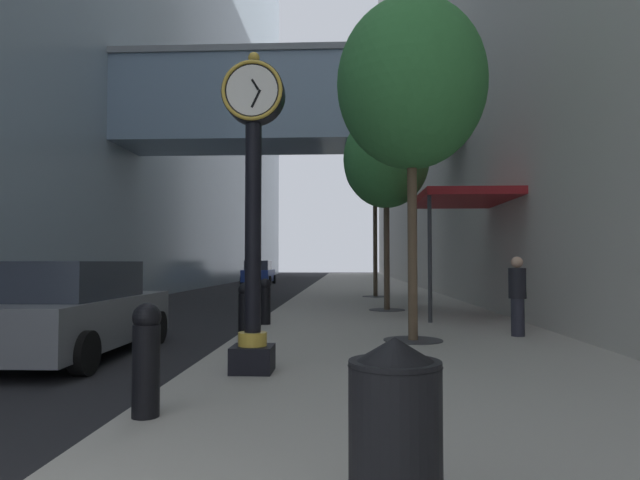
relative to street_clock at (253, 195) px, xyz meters
name	(u,v)px	position (x,y,z in m)	size (l,w,h in m)	color
ground_plane	(304,293)	(-0.93, 21.22, -2.52)	(110.00, 110.00, 0.00)	black
sidewalk_right	(365,289)	(2.34, 24.22, -2.45)	(6.55, 80.00, 0.14)	#9E998E
street_clock	(253,195)	(0.00, 0.00, 0.00)	(0.84, 0.55, 4.33)	black
bollard_nearest	(146,357)	(-0.65, -2.12, -1.81)	(0.27, 0.27, 1.08)	black
bollard_third	(245,310)	(-0.65, 2.99, -1.81)	(0.27, 0.27, 1.08)	black
bollard_fourth	(265,300)	(-0.65, 5.54, -1.81)	(0.27, 0.27, 1.08)	black
street_tree_near	(411,85)	(2.50, 3.03, 2.47)	(2.83, 2.83, 6.49)	#333335
street_tree_mid_near	(386,160)	(2.50, 9.47, 2.25)	(2.64, 2.64, 6.16)	#333335
street_tree_mid_far	(375,167)	(2.50, 15.90, 3.15)	(2.58, 2.58, 7.04)	#333335
trash_bin	(395,430)	(1.52, -4.19, -1.84)	(0.53, 0.53, 1.05)	black
pedestrian_walking	(517,294)	(4.65, 3.75, -1.55)	(0.40, 0.40, 1.58)	#23232D
storefront_awning	(460,201)	(4.37, 7.71, 0.77)	(2.40, 3.60, 3.30)	maroon
car_blue_near	(259,273)	(-5.01, 31.66, -1.69)	(2.19, 4.43, 1.70)	navy
car_grey_mid	(72,310)	(-3.37, 1.76, -1.73)	(2.07, 4.45, 1.62)	slate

